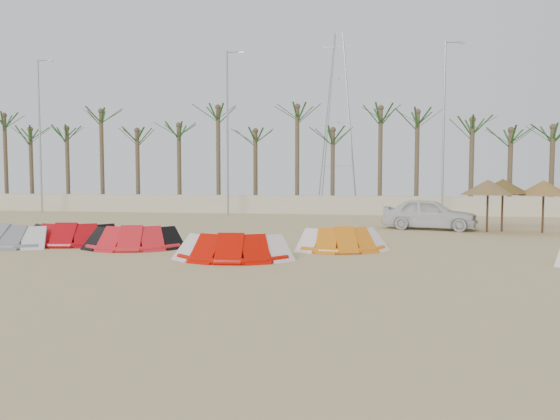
% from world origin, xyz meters
% --- Properties ---
extents(ground, '(120.00, 120.00, 0.00)m').
position_xyz_m(ground, '(0.00, 0.00, 0.00)').
color(ground, tan).
rests_on(ground, ground).
extents(boundary_wall, '(60.00, 0.30, 1.30)m').
position_xyz_m(boundary_wall, '(0.00, 22.00, 0.65)').
color(boundary_wall, beige).
rests_on(boundary_wall, ground).
extents(palm_line, '(52.00, 4.00, 7.70)m').
position_xyz_m(palm_line, '(0.67, 23.50, 6.44)').
color(palm_line, brown).
rests_on(palm_line, ground).
extents(lamp_a, '(1.25, 0.14, 11.00)m').
position_xyz_m(lamp_a, '(-19.96, 20.00, 5.77)').
color(lamp_a, '#A5A8AD').
rests_on(lamp_a, ground).
extents(lamp_b, '(1.25, 0.14, 11.00)m').
position_xyz_m(lamp_b, '(-5.96, 20.00, 5.77)').
color(lamp_b, '#A5A8AD').
rests_on(lamp_b, ground).
extents(lamp_c, '(1.25, 0.14, 11.00)m').
position_xyz_m(lamp_c, '(8.04, 20.00, 5.77)').
color(lamp_c, '#A5A8AD').
rests_on(lamp_c, ground).
extents(pylon, '(3.00, 3.00, 14.00)m').
position_xyz_m(pylon, '(1.00, 28.00, 0.00)').
color(pylon, '#A5A8AD').
rests_on(pylon, ground).
extents(kite_grey, '(3.69, 2.35, 0.90)m').
position_xyz_m(kite_grey, '(-9.71, 3.88, 0.42)').
color(kite_grey, slate).
rests_on(kite_grey, ground).
extents(kite_red_left, '(3.79, 2.06, 0.90)m').
position_xyz_m(kite_red_left, '(-7.73, 4.60, 0.42)').
color(kite_red_left, '#B8070E').
rests_on(kite_red_left, ground).
extents(kite_red_mid, '(3.64, 2.20, 0.90)m').
position_xyz_m(kite_red_mid, '(-4.88, 4.01, 0.42)').
color(kite_red_mid, red).
rests_on(kite_red_mid, ground).
extents(kite_red_right, '(3.63, 1.78, 0.90)m').
position_xyz_m(kite_red_right, '(-0.78, 2.28, 0.42)').
color(kite_red_right, '#CC0B00').
rests_on(kite_red_right, ground).
extents(kite_orange, '(3.41, 2.25, 0.90)m').
position_xyz_m(kite_orange, '(2.47, 4.77, 0.42)').
color(kite_orange, orange).
rests_on(kite_orange, ground).
extents(parasol_left, '(2.47, 2.47, 2.45)m').
position_xyz_m(parasol_left, '(8.83, 11.75, 2.09)').
color(parasol_left, '#4C331E').
rests_on(parasol_left, ground).
extents(parasol_mid, '(2.28, 2.28, 2.42)m').
position_xyz_m(parasol_mid, '(11.25, 11.75, 2.07)').
color(parasol_mid, '#4C331E').
rests_on(parasol_mid, ground).
extents(parasol_right, '(2.38, 2.38, 2.49)m').
position_xyz_m(parasol_right, '(9.58, 12.12, 2.13)').
color(parasol_right, '#4C331E').
rests_on(parasol_right, ground).
extents(car, '(4.77, 2.75, 1.53)m').
position_xyz_m(car, '(6.32, 12.58, 0.76)').
color(car, white).
rests_on(car, ground).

